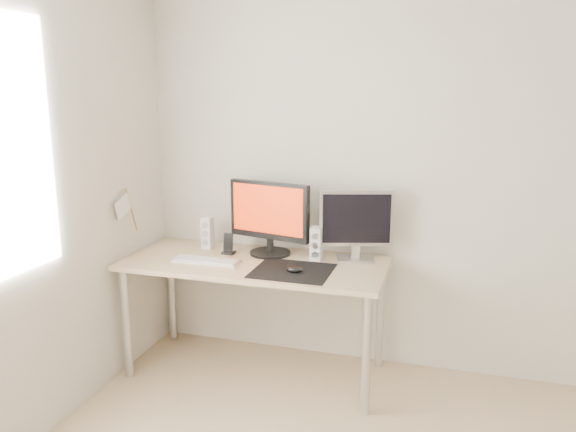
{
  "coord_description": "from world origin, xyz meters",
  "views": [
    {
      "loc": [
        0.21,
        -1.71,
        1.75
      ],
      "look_at": [
        -0.74,
        1.45,
        1.01
      ],
      "focal_mm": 35.0,
      "sensor_mm": 36.0,
      "label": 1
    }
  ],
  "objects_px": {
    "desk": "(255,273)",
    "keyboard": "(206,260)",
    "second_monitor": "(356,222)",
    "phone_dock": "(228,248)",
    "speaker_left": "(208,233)",
    "main_monitor": "(269,215)",
    "mouse": "(294,269)",
    "speaker_right": "(316,244)"
  },
  "relations": [
    {
      "from": "speaker_left",
      "to": "phone_dock",
      "type": "relative_size",
      "value": 1.52
    },
    {
      "from": "mouse",
      "to": "main_monitor",
      "type": "relative_size",
      "value": 0.19
    },
    {
      "from": "mouse",
      "to": "keyboard",
      "type": "relative_size",
      "value": 0.24
    },
    {
      "from": "main_monitor",
      "to": "second_monitor",
      "type": "distance_m",
      "value": 0.54
    },
    {
      "from": "speaker_right",
      "to": "phone_dock",
      "type": "relative_size",
      "value": 1.52
    },
    {
      "from": "mouse",
      "to": "speaker_left",
      "type": "relative_size",
      "value": 0.49
    },
    {
      "from": "keyboard",
      "to": "phone_dock",
      "type": "distance_m",
      "value": 0.21
    },
    {
      "from": "speaker_right",
      "to": "mouse",
      "type": "bearing_deg",
      "value": -102.19
    },
    {
      "from": "phone_dock",
      "to": "second_monitor",
      "type": "bearing_deg",
      "value": 7.01
    },
    {
      "from": "second_monitor",
      "to": "speaker_left",
      "type": "bearing_deg",
      "value": -179.59
    },
    {
      "from": "speaker_left",
      "to": "speaker_right",
      "type": "relative_size",
      "value": 1.0
    },
    {
      "from": "desk",
      "to": "speaker_left",
      "type": "relative_size",
      "value": 7.67
    },
    {
      "from": "keyboard",
      "to": "speaker_right",
      "type": "bearing_deg",
      "value": 19.24
    },
    {
      "from": "main_monitor",
      "to": "speaker_left",
      "type": "relative_size",
      "value": 2.62
    },
    {
      "from": "speaker_left",
      "to": "speaker_right",
      "type": "xyz_separation_m",
      "value": [
        0.75,
        -0.06,
        0.0
      ]
    },
    {
      "from": "desk",
      "to": "speaker_left",
      "type": "height_order",
      "value": "speaker_left"
    },
    {
      "from": "speaker_right",
      "to": "keyboard",
      "type": "height_order",
      "value": "speaker_right"
    },
    {
      "from": "second_monitor",
      "to": "phone_dock",
      "type": "xyz_separation_m",
      "value": [
        -0.8,
        -0.1,
        -0.2
      ]
    },
    {
      "from": "main_monitor",
      "to": "speaker_left",
      "type": "distance_m",
      "value": 0.47
    },
    {
      "from": "mouse",
      "to": "speaker_right",
      "type": "xyz_separation_m",
      "value": [
        0.06,
        0.28,
        0.08
      ]
    },
    {
      "from": "mouse",
      "to": "second_monitor",
      "type": "distance_m",
      "value": 0.5
    },
    {
      "from": "mouse",
      "to": "phone_dock",
      "type": "xyz_separation_m",
      "value": [
        -0.51,
        0.25,
        0.02
      ]
    },
    {
      "from": "keyboard",
      "to": "desk",
      "type": "bearing_deg",
      "value": 18.67
    },
    {
      "from": "second_monitor",
      "to": "keyboard",
      "type": "height_order",
      "value": "second_monitor"
    },
    {
      "from": "mouse",
      "to": "desk",
      "type": "xyz_separation_m",
      "value": [
        -0.29,
        0.15,
        -0.1
      ]
    },
    {
      "from": "main_monitor",
      "to": "keyboard",
      "type": "distance_m",
      "value": 0.48
    },
    {
      "from": "mouse",
      "to": "phone_dock",
      "type": "height_order",
      "value": "phone_dock"
    },
    {
      "from": "mouse",
      "to": "keyboard",
      "type": "distance_m",
      "value": 0.58
    },
    {
      "from": "speaker_left",
      "to": "second_monitor",
      "type": "bearing_deg",
      "value": 0.41
    },
    {
      "from": "second_monitor",
      "to": "speaker_left",
      "type": "height_order",
      "value": "second_monitor"
    },
    {
      "from": "speaker_right",
      "to": "phone_dock",
      "type": "height_order",
      "value": "speaker_right"
    },
    {
      "from": "desk",
      "to": "keyboard",
      "type": "height_order",
      "value": "keyboard"
    },
    {
      "from": "main_monitor",
      "to": "second_monitor",
      "type": "height_order",
      "value": "main_monitor"
    },
    {
      "from": "second_monitor",
      "to": "speaker_left",
      "type": "distance_m",
      "value": 0.99
    },
    {
      "from": "speaker_left",
      "to": "phone_dock",
      "type": "xyz_separation_m",
      "value": [
        0.18,
        -0.09,
        -0.06
      ]
    },
    {
      "from": "second_monitor",
      "to": "phone_dock",
      "type": "relative_size",
      "value": 3.24
    },
    {
      "from": "mouse",
      "to": "main_monitor",
      "type": "distance_m",
      "value": 0.46
    },
    {
      "from": "main_monitor",
      "to": "phone_dock",
      "type": "relative_size",
      "value": 3.99
    },
    {
      "from": "speaker_left",
      "to": "keyboard",
      "type": "xyz_separation_m",
      "value": [
        0.12,
        -0.28,
        -0.1
      ]
    },
    {
      "from": "mouse",
      "to": "second_monitor",
      "type": "relative_size",
      "value": 0.23
    },
    {
      "from": "desk",
      "to": "main_monitor",
      "type": "bearing_deg",
      "value": 75.77
    },
    {
      "from": "mouse",
      "to": "second_monitor",
      "type": "bearing_deg",
      "value": 50.1
    }
  ]
}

